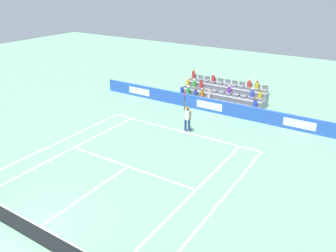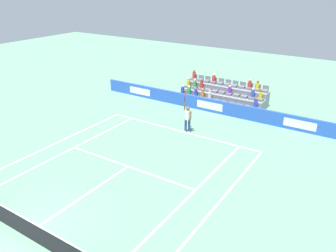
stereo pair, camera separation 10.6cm
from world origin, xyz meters
TOP-DOWN VIEW (x-y plane):
  - ground_plane at (0.00, 0.00)m, footprint 80.00×80.00m
  - line_baseline at (0.00, -11.89)m, footprint 10.97×0.10m
  - line_service at (0.00, -6.40)m, footprint 8.23×0.10m
  - line_centre_service at (0.00, -3.20)m, footprint 0.10×6.40m
  - line_singles_sideline_left at (4.12, -5.95)m, footprint 0.10×11.89m
  - line_singles_sideline_right at (-4.12, -5.95)m, footprint 0.10×11.89m
  - line_doubles_sideline_left at (5.49, -5.95)m, footprint 0.10×11.89m
  - line_doubles_sideline_right at (-5.49, -5.95)m, footprint 0.10×11.89m
  - line_centre_mark at (0.00, -11.79)m, footprint 0.10×0.20m
  - sponsor_barrier at (-0.00, -16.19)m, footprint 19.70×0.22m
  - tennis_net at (0.00, 0.00)m, footprint 11.97×0.10m
  - tennis_player at (-0.42, -12.02)m, footprint 0.53×0.40m
  - stadium_stand at (0.02, -18.49)m, footprint 6.82×2.85m
  - loose_tennis_ball at (0.44, -3.81)m, footprint 0.07×0.07m

SIDE VIEW (x-z plane):
  - ground_plane at x=0.00m, z-range 0.00..0.00m
  - line_baseline at x=0.00m, z-range 0.00..0.01m
  - line_service at x=0.00m, z-range 0.00..0.01m
  - line_centre_service at x=0.00m, z-range 0.00..0.01m
  - line_singles_sideline_left at x=4.12m, z-range 0.00..0.01m
  - line_singles_sideline_right at x=-4.12m, z-range 0.00..0.01m
  - line_doubles_sideline_left at x=5.49m, z-range 0.00..0.01m
  - line_doubles_sideline_right at x=-5.49m, z-range 0.00..0.01m
  - line_centre_mark at x=0.00m, z-range 0.00..0.01m
  - loose_tennis_ball at x=0.44m, z-range 0.00..0.07m
  - tennis_net at x=0.00m, z-range -0.04..1.03m
  - sponsor_barrier at x=0.00m, z-range 0.00..1.01m
  - stadium_stand at x=0.02m, z-range -0.54..1.66m
  - tennis_player at x=-0.42m, z-range -0.43..2.42m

